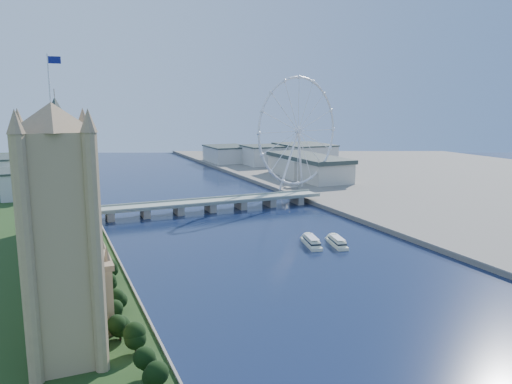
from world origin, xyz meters
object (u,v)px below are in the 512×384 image
london_eye (298,132)px  tour_boat_far (337,246)px  tour_boat_near (311,246)px  victoria_tower (60,229)px

london_eye → tour_boat_far: 222.49m
tour_boat_near → tour_boat_far: tour_boat_near is taller
victoria_tower → tour_boat_near: 204.49m
london_eye → tour_boat_near: 222.60m
london_eye → tour_boat_far: london_eye is taller
victoria_tower → tour_boat_near: bearing=33.3°
victoria_tower → tour_boat_near: size_ratio=3.50×
tour_boat_far → tour_boat_near: bearing=170.7°
victoria_tower → tour_boat_near: (164.82, 108.08, -54.49)m
london_eye → tour_boat_near: london_eye is taller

